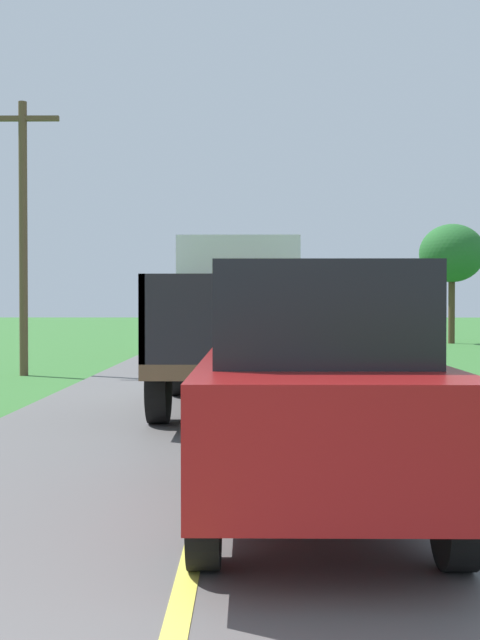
# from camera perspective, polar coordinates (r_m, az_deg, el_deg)

# --- Properties ---
(banana_truck_near) EXTENTS (2.38, 5.82, 2.80)m
(banana_truck_near) POSITION_cam_1_polar(r_m,az_deg,el_deg) (13.51, -0.18, 0.10)
(banana_truck_near) COLOR #2D2D30
(banana_truck_near) RESTS_ON road_surface
(banana_truck_far) EXTENTS (2.38, 5.81, 2.80)m
(banana_truck_far) POSITION_cam_1_polar(r_m,az_deg,el_deg) (26.60, 0.85, 0.61)
(banana_truck_far) COLOR #2D2D30
(banana_truck_far) RESTS_ON road_surface
(utility_pole_roadside) EXTENTS (1.73, 0.20, 6.52)m
(utility_pole_roadside) POSITION_cam_1_polar(r_m,az_deg,el_deg) (20.13, -14.97, 6.22)
(utility_pole_roadside) COLOR brown
(utility_pole_roadside) RESTS_ON ground
(roadside_tree_near_left) EXTENTS (2.79, 2.79, 5.16)m
(roadside_tree_near_left) POSITION_cam_1_polar(r_m,az_deg,el_deg) (36.31, 14.64, 4.52)
(roadside_tree_near_left) COLOR #4C3823
(roadside_tree_near_left) RESTS_ON ground
(following_car) EXTENTS (1.74, 4.10, 1.92)m
(following_car) POSITION_cam_1_polar(r_m,az_deg,el_deg) (6.24, 5.22, -4.79)
(following_car) COLOR maroon
(following_car) RESTS_ON road_surface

